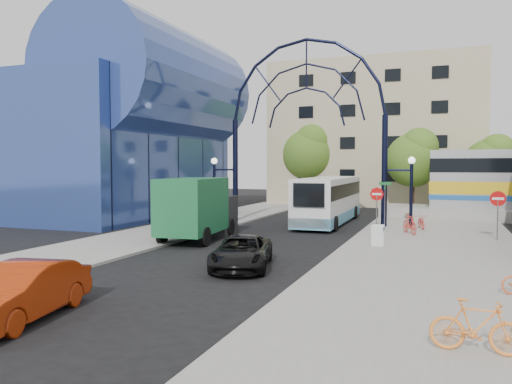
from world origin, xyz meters
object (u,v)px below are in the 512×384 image
at_px(black_suv, 242,252).
at_px(bike_far_b, 477,326).
at_px(street_name_sign, 385,195).
at_px(sandwich_board, 378,233).
at_px(bike_near_b, 410,224).
at_px(red_sedan, 22,292).
at_px(green_truck, 199,209).
at_px(bike_near_a, 421,222).
at_px(tree_north_a, 414,157).
at_px(tree_north_b, 310,152).
at_px(stop_sign, 377,198).
at_px(do_not_enter_sign, 498,204).
at_px(city_bus, 329,199).
at_px(tree_north_c, 492,161).
at_px(gateway_arch, 306,93).

height_order(black_suv, bike_far_b, black_suv).
distance_m(street_name_sign, bike_far_b, 19.95).
distance_m(sandwich_board, bike_near_b, 5.05).
xyz_separation_m(red_sedan, bike_near_b, (8.15, 19.03, -0.04)).
xyz_separation_m(green_truck, bike_near_a, (10.76, 7.89, -1.06)).
bearing_deg(bike_near_a, tree_north_a, 81.71).
distance_m(street_name_sign, bike_near_a, 2.74).
distance_m(tree_north_b, red_sedan, 38.41).
relative_size(stop_sign, bike_far_b, 1.38).
height_order(bike_near_a, bike_far_b, bike_far_b).
relative_size(tree_north_a, bike_far_b, 3.85).
xyz_separation_m(stop_sign, tree_north_b, (-8.68, 17.93, 3.27)).
xyz_separation_m(do_not_enter_sign, bike_far_b, (-1.90, -16.91, -1.31)).
relative_size(stop_sign, street_name_sign, 0.89).
bearing_deg(city_bus, tree_north_a, 64.42).
relative_size(tree_north_c, green_truck, 0.99).
xyz_separation_m(do_not_enter_sign, black_suv, (-9.64, -10.38, -1.37)).
distance_m(gateway_arch, tree_north_c, 18.95).
xyz_separation_m(red_sedan, bike_far_b, (10.52, 1.22, -0.04)).
xyz_separation_m(stop_sign, bike_near_b, (1.93, -1.10, -1.33)).
bearing_deg(do_not_enter_sign, city_bus, 150.93).
xyz_separation_m(stop_sign, black_suv, (-3.44, -12.38, -1.38)).
bearing_deg(stop_sign, tree_north_b, 115.83).
height_order(bike_near_a, bike_near_b, bike_near_b).
xyz_separation_m(city_bus, bike_near_b, (5.50, -4.53, -0.95)).
distance_m(tree_north_b, green_truck, 24.59).
bearing_deg(black_suv, green_truck, 114.80).
distance_m(sandwich_board, bike_far_b, 13.35).
relative_size(do_not_enter_sign, green_truck, 0.38).
bearing_deg(tree_north_c, gateway_arch, -131.04).
xyz_separation_m(tree_north_b, bike_near_a, (11.12, -16.42, -4.72)).
bearing_deg(tree_north_c, city_bus, -131.07).
bearing_deg(tree_north_a, bike_near_a, -84.85).
bearing_deg(bike_near_a, tree_north_b, 110.67).
bearing_deg(bike_near_a, black_suv, -126.38).
height_order(tree_north_c, green_truck, tree_north_c).
relative_size(do_not_enter_sign, city_bus, 0.22).
bearing_deg(city_bus, gateway_arch, -131.32).
height_order(tree_north_b, bike_near_b, tree_north_b).
height_order(red_sedan, bike_far_b, red_sedan).
bearing_deg(green_truck, red_sedan, -86.87).
relative_size(street_name_sign, red_sedan, 0.65).
bearing_deg(red_sedan, green_truck, 88.06).
xyz_separation_m(tree_north_b, black_suv, (5.24, -30.31, -4.66)).
xyz_separation_m(tree_north_a, bike_far_b, (2.97, -32.84, -3.94)).
bearing_deg(bike_near_a, street_name_sign, -169.46).
height_order(sandwich_board, tree_north_a, tree_north_a).
xyz_separation_m(green_truck, bike_near_b, (10.25, 5.28, -0.95)).
relative_size(do_not_enter_sign, tree_north_c, 0.38).
bearing_deg(gateway_arch, bike_near_b, -24.75).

